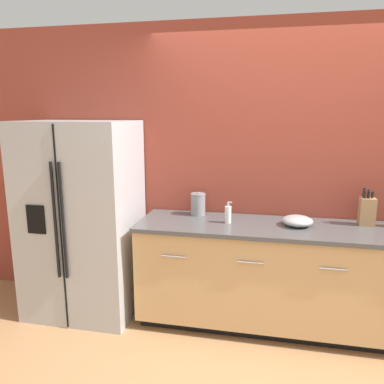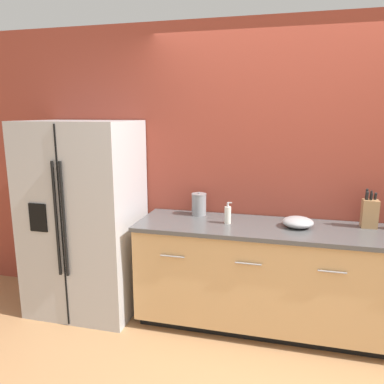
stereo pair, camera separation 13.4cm
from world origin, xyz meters
name	(u,v)px [view 1 (the left image)]	position (x,y,z in m)	size (l,w,h in m)	color
wall_back	(291,172)	(0.00, 1.24, 1.30)	(10.00, 0.05, 2.60)	#993D2D
counter_unit	(287,277)	(0.00, 0.90, 0.46)	(2.53, 0.64, 0.91)	black
refrigerator	(82,219)	(-1.82, 0.85, 0.88)	(0.96, 0.74, 1.75)	#B2B2B5
knife_block	(367,211)	(0.61, 1.05, 1.03)	(0.12, 0.09, 0.32)	#A87A4C
soap_dispenser	(228,214)	(-0.51, 0.89, 0.99)	(0.06, 0.06, 0.18)	silver
steel_canister	(198,204)	(-0.80, 1.09, 1.01)	(0.13, 0.13, 0.21)	gray
mixing_bowl	(297,221)	(0.05, 0.92, 0.95)	(0.25, 0.25, 0.08)	#A3A3A5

